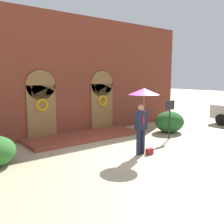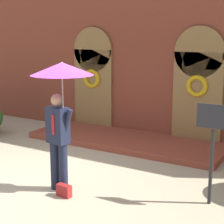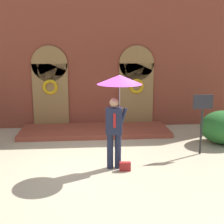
# 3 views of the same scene
# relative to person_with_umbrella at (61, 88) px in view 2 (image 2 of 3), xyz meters

# --- Properties ---
(ground_plane) EXTENTS (80.00, 80.00, 0.00)m
(ground_plane) POSITION_rel_person_with_umbrella_xyz_m (-0.48, 0.24, -1.91)
(ground_plane) COLOR tan
(building_facade) EXTENTS (14.00, 2.30, 5.60)m
(building_facade) POSITION_rel_person_with_umbrella_xyz_m (-0.48, 4.39, 0.77)
(building_facade) COLOR brown
(building_facade) RESTS_ON ground
(person_with_umbrella) EXTENTS (1.10, 1.10, 2.36)m
(person_with_umbrella) POSITION_rel_person_with_umbrella_xyz_m (0.00, 0.00, 0.00)
(person_with_umbrella) COLOR #191E33
(person_with_umbrella) RESTS_ON ground
(handbag) EXTENTS (0.29, 0.14, 0.22)m
(handbag) POSITION_rel_person_with_umbrella_xyz_m (0.16, -0.20, -1.80)
(handbag) COLOR maroon
(handbag) RESTS_ON ground
(sign_post) EXTENTS (0.56, 0.06, 1.72)m
(sign_post) POSITION_rel_person_with_umbrella_xyz_m (2.46, 0.84, -0.75)
(sign_post) COLOR black
(sign_post) RESTS_ON ground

